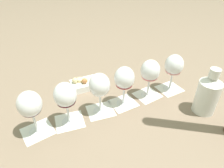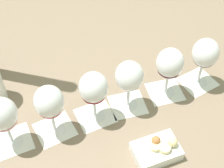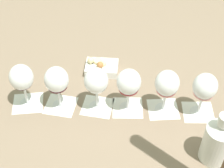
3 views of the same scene
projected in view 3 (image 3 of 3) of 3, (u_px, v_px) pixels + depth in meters
ground_plane at (113, 107)px, 1.28m from camera, size 8.00×8.00×0.00m
tasting_card_0 at (198, 112)px, 1.26m from camera, size 0.15×0.15×0.00m
tasting_card_1 at (163, 109)px, 1.27m from camera, size 0.15×0.15×0.00m
tasting_card_2 at (128, 108)px, 1.28m from camera, size 0.15×0.15×0.00m
tasting_card_3 at (97, 106)px, 1.28m from camera, size 0.15×0.15×0.00m
tasting_card_4 at (61, 105)px, 1.28m from camera, size 0.15×0.15×0.00m
tasting_card_5 at (28, 103)px, 1.29m from camera, size 0.15×0.15×0.00m
wine_glass_0 at (205, 88)px, 1.17m from camera, size 0.09×0.09×0.18m
wine_glass_1 at (167, 85)px, 1.18m from camera, size 0.09×0.09×0.18m
wine_glass_2 at (129, 83)px, 1.19m from camera, size 0.09×0.09×0.18m
wine_glass_3 at (96, 82)px, 1.19m from camera, size 0.09×0.09×0.18m
wine_glass_4 at (57, 81)px, 1.19m from camera, size 0.09×0.09×0.18m
wine_glass_5 at (22, 79)px, 1.20m from camera, size 0.09×0.09×0.18m
ceramic_vase at (218, 140)px, 1.06m from camera, size 0.09×0.09×0.21m
snack_dish at (101, 67)px, 1.40m from camera, size 0.16×0.16×0.06m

